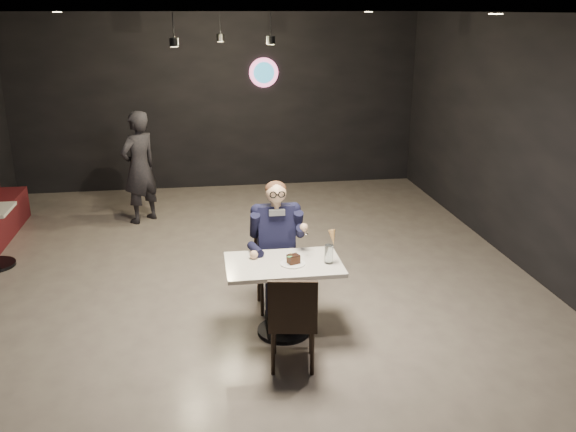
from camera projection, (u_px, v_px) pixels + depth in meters
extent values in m
plane|color=gray|center=(239.00, 296.00, 6.80)|extent=(9.00, 9.00, 0.00)
cube|color=black|center=(222.00, 22.00, 7.75)|extent=(1.40, 1.20, 0.36)
cube|color=silver|center=(284.00, 298.00, 5.91)|extent=(1.10, 0.70, 0.75)
cube|color=black|center=(276.00, 268.00, 6.40)|extent=(0.42, 0.46, 0.92)
cube|color=black|center=(293.00, 318.00, 5.35)|extent=(0.49, 0.52, 0.92)
cube|color=black|center=(276.00, 245.00, 6.32)|extent=(0.60, 0.80, 1.44)
cylinder|color=white|center=(293.00, 264.00, 5.75)|extent=(0.24, 0.24, 0.01)
cube|color=black|center=(293.00, 259.00, 5.74)|extent=(0.13, 0.12, 0.07)
ellipsoid|color=#287C36|center=(290.00, 257.00, 5.69)|extent=(0.06, 0.04, 0.01)
cylinder|color=silver|center=(329.00, 254.00, 5.75)|extent=(0.08, 0.08, 0.18)
cone|color=#DBAF5A|center=(333.00, 237.00, 5.72)|extent=(0.09, 0.09, 0.14)
imported|color=black|center=(139.00, 167.00, 8.94)|extent=(0.71, 0.71, 1.66)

